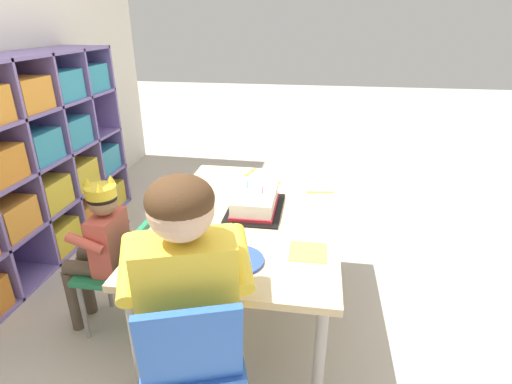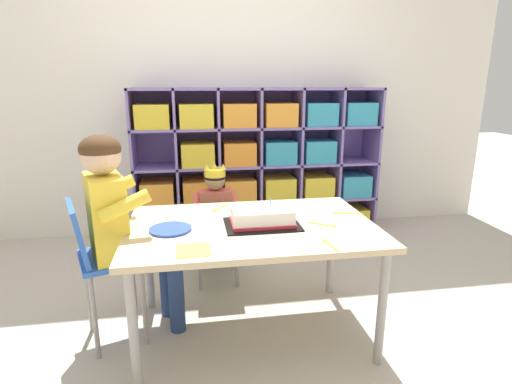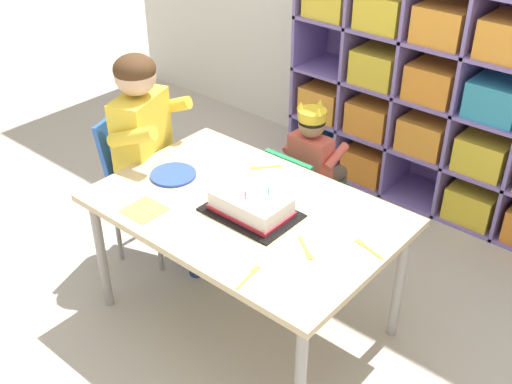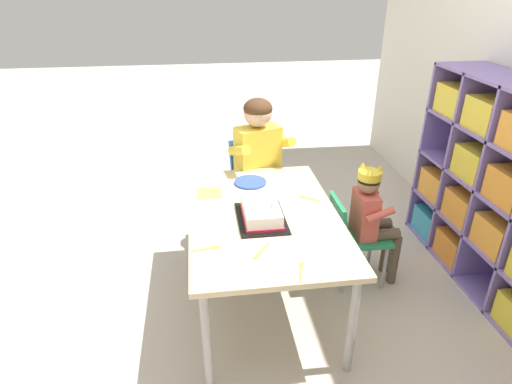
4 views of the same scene
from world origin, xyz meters
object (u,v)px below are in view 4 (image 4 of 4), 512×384
at_px(fork_near_cake_tray, 261,252).
at_px(fork_near_child_seat, 309,198).
at_px(paper_plate_stack, 250,182).
at_px(classroom_chair_adult_side, 255,180).
at_px(adult_helper_seated, 262,159).
at_px(activity_table, 263,222).
at_px(birthday_cake_on_tray, 261,213).
at_px(fork_at_table_front_edge, 301,271).
at_px(child_with_crown, 372,212).
at_px(classroom_chair_blue, 353,234).
at_px(fork_scattered_mid_table, 208,249).

bearing_deg(fork_near_cake_tray, fork_near_child_seat, -0.08).
bearing_deg(fork_near_child_seat, paper_plate_stack, 179.47).
distance_m(classroom_chair_adult_side, fork_near_cake_tray, 1.14).
bearing_deg(paper_plate_stack, classroom_chair_adult_side, 168.26).
bearing_deg(fork_near_child_seat, adult_helper_seated, 150.90).
bearing_deg(activity_table, fork_near_cake_tray, -10.78).
distance_m(birthday_cake_on_tray, fork_near_child_seat, 0.37).
bearing_deg(fork_at_table_front_edge, classroom_chair_adult_side, -163.12).
distance_m(child_with_crown, birthday_cake_on_tray, 0.76).
relative_size(activity_table, classroom_chair_adult_side, 1.63).
distance_m(activity_table, adult_helper_seated, 0.67).
xyz_separation_m(paper_plate_stack, fork_near_cake_tray, (0.77, -0.05, -0.00)).
xyz_separation_m(child_with_crown, birthday_cake_on_tray, (0.19, -0.72, 0.16)).
bearing_deg(activity_table, classroom_chair_blue, 103.53).
relative_size(activity_table, fork_near_cake_tray, 10.02).
height_order(child_with_crown, fork_scattered_mid_table, child_with_crown).
bearing_deg(classroom_chair_adult_side, child_with_crown, -62.71).
bearing_deg(birthday_cake_on_tray, adult_helper_seated, 171.14).
height_order(child_with_crown, fork_near_child_seat, child_with_crown).
relative_size(fork_scattered_mid_table, fork_at_table_front_edge, 1.01).
distance_m(classroom_chair_blue, fork_near_cake_tray, 0.87).
relative_size(adult_helper_seated, paper_plate_stack, 5.30).
xyz_separation_m(adult_helper_seated, fork_near_child_seat, (0.51, 0.20, -0.05)).
bearing_deg(child_with_crown, fork_scattered_mid_table, 113.53).
distance_m(child_with_crown, adult_helper_seated, 0.81).
distance_m(child_with_crown, fork_near_cake_tray, 0.92).
bearing_deg(fork_scattered_mid_table, fork_at_table_front_edge, 141.33).
relative_size(fork_at_table_front_edge, fork_near_child_seat, 1.14).
height_order(adult_helper_seated, fork_scattered_mid_table, adult_helper_seated).
bearing_deg(adult_helper_seated, fork_at_table_front_edge, -108.86).
bearing_deg(fork_near_cake_tray, child_with_crown, -21.12).
xyz_separation_m(classroom_chair_blue, fork_near_cake_tray, (0.50, -0.66, 0.27)).
height_order(classroom_chair_adult_side, fork_near_child_seat, classroom_chair_adult_side).
height_order(activity_table, classroom_chair_blue, activity_table).
relative_size(classroom_chair_blue, birthday_cake_on_tray, 1.60).
relative_size(classroom_chair_adult_side, fork_at_table_front_edge, 5.52).
xyz_separation_m(adult_helper_seated, birthday_cake_on_tray, (0.70, -0.11, -0.02)).
xyz_separation_m(child_with_crown, fork_near_cake_tray, (0.50, -0.76, 0.12)).
bearing_deg(fork_scattered_mid_table, child_with_crown, -165.44).
bearing_deg(classroom_chair_blue, adult_helper_seated, 44.55).
height_order(paper_plate_stack, fork_near_cake_tray, paper_plate_stack).
distance_m(classroom_chair_blue, paper_plate_stack, 0.72).
relative_size(classroom_chair_adult_side, fork_scattered_mid_table, 5.45).
bearing_deg(classroom_chair_adult_side, birthday_cake_on_tray, -113.89).
xyz_separation_m(child_with_crown, fork_scattered_mid_table, (0.44, -1.01, 0.12)).
relative_size(classroom_chair_blue, fork_at_table_front_edge, 4.32).
bearing_deg(fork_near_cake_tray, fork_at_table_front_edge, -101.72).
bearing_deg(paper_plate_stack, activity_table, 3.17).
distance_m(classroom_chair_blue, fork_near_child_seat, 0.40).
bearing_deg(fork_at_table_front_edge, adult_helper_seated, -164.79).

